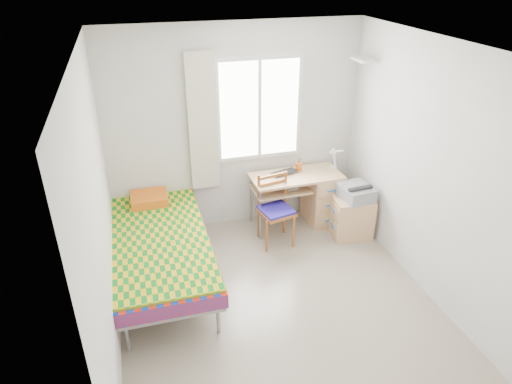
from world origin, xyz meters
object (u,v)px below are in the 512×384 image
(chair, at_px, (276,205))
(printer, at_px, (356,192))
(bed, at_px, (160,240))
(desk, at_px, (317,195))
(cabinet, at_px, (351,216))

(chair, xyz_separation_m, printer, (1.00, -0.15, 0.12))
(bed, distance_m, desk, 2.21)
(desk, distance_m, printer, 0.59)
(bed, xyz_separation_m, desk, (2.13, 0.62, -0.06))
(desk, bearing_deg, chair, -158.46)
(cabinet, xyz_separation_m, printer, (0.03, -0.01, 0.36))
(bed, distance_m, chair, 1.48)
(bed, bearing_deg, cabinet, 4.65)
(chair, bearing_deg, printer, -20.75)
(chair, xyz_separation_m, cabinet, (0.98, -0.14, -0.24))
(chair, distance_m, cabinet, 1.01)
(bed, distance_m, printer, 2.46)
(cabinet, height_order, printer, printer)
(bed, relative_size, chair, 2.46)
(bed, bearing_deg, chair, 12.94)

